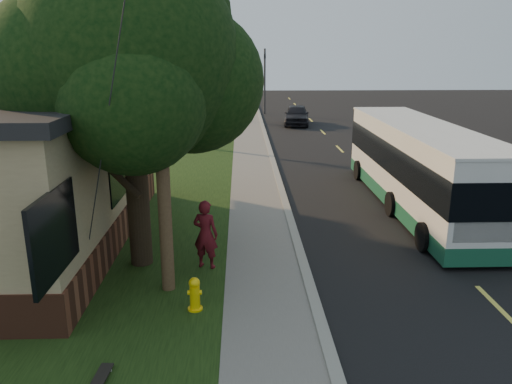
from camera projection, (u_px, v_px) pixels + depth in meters
ground at (316, 310)px, 10.78m from camera, size 120.00×120.00×0.00m
road at (377, 186)px, 20.50m from camera, size 8.00×80.00×0.01m
curb at (280, 186)px, 20.37m from camera, size 0.25×80.00×0.12m
sidewalk at (256, 187)px, 20.34m from camera, size 2.00×80.00×0.08m
grass_verge at (170, 187)px, 20.24m from camera, size 5.00×80.00×0.07m
fire_hydrant at (195, 294)px, 10.58m from camera, size 0.32×0.32×0.74m
utility_pole at (158, 89)px, 10.35m from camera, size 2.86×3.21×9.07m
leafy_tree at (131, 61)px, 11.77m from camera, size 6.30×6.00×7.80m
bare_tree_near at (206, 111)px, 27.37m from camera, size 1.38×1.21×4.31m
bare_tree_far at (222, 95)px, 38.96m from camera, size 1.38×1.21×4.03m
traffic_signal at (265, 77)px, 42.59m from camera, size 0.18×0.22×5.50m
transit_bus at (419, 164)px, 17.36m from camera, size 2.51×10.90×2.95m
skateboarder at (206, 234)px, 12.52m from camera, size 0.75×0.61×1.78m
skateboard_main at (99, 380)px, 8.30m from camera, size 0.28×0.90×0.08m
distant_car at (297, 115)px, 37.05m from camera, size 2.24×4.52×1.48m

